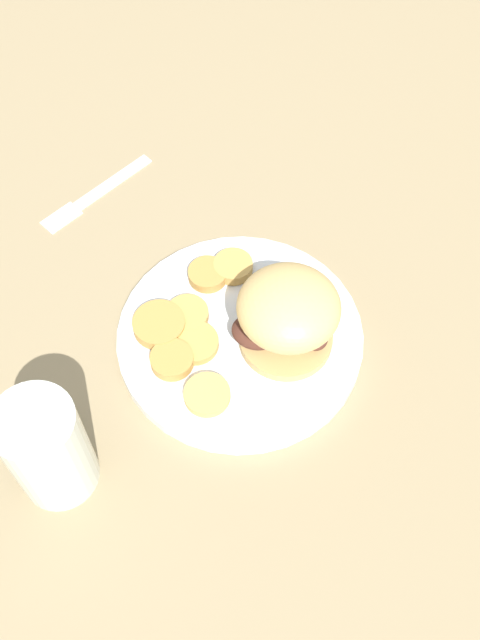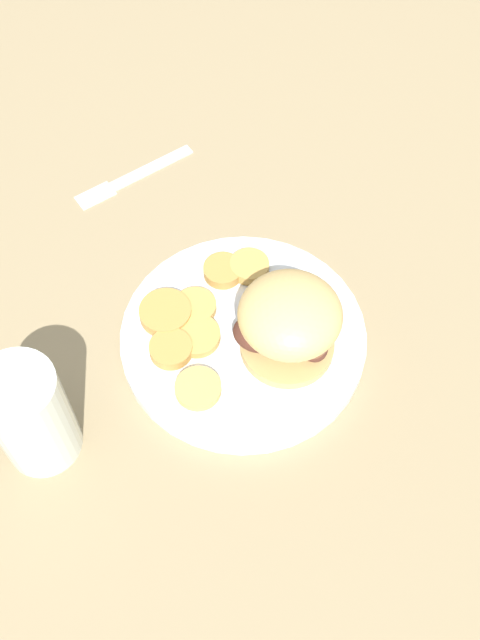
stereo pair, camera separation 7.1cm
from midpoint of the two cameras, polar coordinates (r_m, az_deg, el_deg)
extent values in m
plane|color=#937F5B|center=(0.79, -2.57, -1.82)|extent=(4.00, 4.00, 0.00)
cylinder|color=white|center=(0.78, -2.59, -1.54)|extent=(0.26, 0.26, 0.02)
torus|color=white|center=(0.77, -2.61, -1.30)|extent=(0.25, 0.25, 0.01)
cylinder|color=tan|center=(0.76, 0.86, -1.56)|extent=(0.10, 0.10, 0.01)
ellipsoid|color=#4C281E|center=(0.74, -1.52, -1.11)|extent=(0.06, 0.06, 0.02)
ellipsoid|color=#563323|center=(0.75, 2.63, 0.07)|extent=(0.05, 0.03, 0.01)
ellipsoid|color=#4C281E|center=(0.76, 0.67, 1.39)|extent=(0.06, 0.06, 0.02)
ellipsoid|color=#4C281E|center=(0.75, 2.02, 0.12)|extent=(0.05, 0.05, 0.02)
ellipsoid|color=brown|center=(0.74, 2.96, -1.11)|extent=(0.04, 0.04, 0.02)
ellipsoid|color=#4C281E|center=(0.75, 2.75, -1.18)|extent=(0.04, 0.05, 0.02)
ellipsoid|color=#4C281E|center=(0.75, 2.32, 0.20)|extent=(0.05, 0.05, 0.01)
ellipsoid|color=#DBB26B|center=(0.71, 0.92, 0.76)|extent=(0.10, 0.10, 0.05)
cylinder|color=tan|center=(0.78, -6.63, 0.26)|extent=(0.05, 0.05, 0.01)
cylinder|color=tan|center=(0.73, -5.29, -5.90)|extent=(0.05, 0.05, 0.01)
cylinder|color=#BC8942|center=(0.75, -7.89, -3.22)|extent=(0.04, 0.04, 0.01)
cylinder|color=#BC8942|center=(0.81, -4.99, 3.31)|extent=(0.04, 0.04, 0.01)
cylinder|color=tan|center=(0.76, -6.09, -1.94)|extent=(0.05, 0.05, 0.01)
cylinder|color=tan|center=(0.81, -3.02, 3.92)|extent=(0.04, 0.04, 0.01)
cylinder|color=#BC8942|center=(0.78, -8.78, -0.54)|extent=(0.05, 0.05, 0.01)
cube|color=silver|center=(0.94, -11.83, 10.15)|extent=(0.10, 0.08, 0.00)
cube|color=silver|center=(0.91, -15.65, 7.38)|extent=(0.05, 0.05, 0.00)
cylinder|color=silver|center=(0.70, -17.34, -9.62)|extent=(0.07, 0.07, 0.12)
camera|label=1|loc=(0.04, -92.71, -4.30)|focal=42.00mm
camera|label=2|loc=(0.04, 87.29, 4.30)|focal=42.00mm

